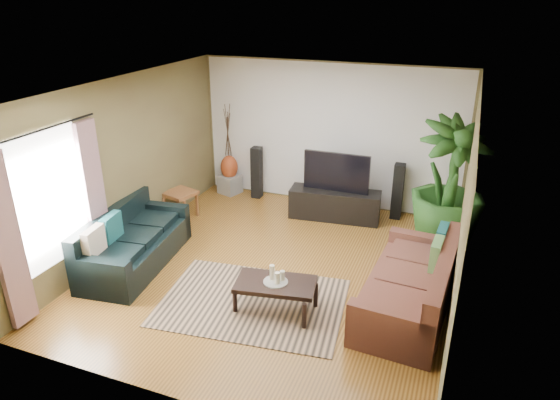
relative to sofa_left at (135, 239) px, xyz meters
The scene contains 28 objects.
floor 2.16m from the sofa_left, 16.53° to the left, with size 5.50×5.50×0.00m, color #956326.
ceiling 3.11m from the sofa_left, 16.53° to the left, with size 5.50×5.50×0.00m, color white.
wall_back 4.02m from the sofa_left, 58.84° to the left, with size 5.00×5.00×0.00m, color brown.
wall_front 3.10m from the sofa_left, 46.68° to the right, with size 5.00×5.00×0.00m, color brown.
wall_left 1.20m from the sofa_left, 128.22° to the left, with size 5.50×5.50×0.00m, color brown.
wall_right 4.66m from the sofa_left, ahead, with size 5.50×5.50×0.00m, color brown.
backwall_panel 4.02m from the sofa_left, 58.76° to the left, with size 4.90×4.90×0.00m, color white.
window_pane 1.47m from the sofa_left, 114.42° to the right, with size 1.80×1.80×0.00m, color white.
curtain_near 1.94m from the sofa_left, 102.99° to the right, with size 0.08×0.35×2.20m, color gray.
curtain_far 0.87m from the sofa_left, 148.35° to the right, with size 0.08×0.35×2.20m, color gray.
curtain_rod 2.16m from the sofa_left, 112.00° to the right, with size 0.03×0.03×1.90m, color black.
sofa_left is the anchor object (origin of this frame).
sofa_right 4.01m from the sofa_left, ahead, with size 2.21×1.00×0.85m, color brown.
area_rug 2.12m from the sofa_left, ahead, with size 2.42×1.71×0.01m, color tan.
coffee_table 2.44m from the sofa_left, ahead, with size 1.02×0.56×0.42m, color black.
candle_tray 2.43m from the sofa_left, ahead, with size 0.32×0.32×0.01m, color gray.
candle_tall 2.37m from the sofa_left, ahead, with size 0.07×0.07×0.20m, color #EDE2C8.
candle_mid 2.48m from the sofa_left, ahead, with size 0.07×0.07×0.16m, color #F0E9CB.
candle_short 2.49m from the sofa_left, ahead, with size 0.07×0.07×0.13m, color beige.
tv_stand 3.57m from the sofa_left, 48.40° to the left, with size 1.62×0.49×0.54m, color black.
television 3.62m from the sofa_left, 48.61° to the left, with size 1.19×0.06×0.70m, color black.
speaker_left 3.17m from the sofa_left, 78.19° to the left, with size 0.19×0.21×1.03m, color black.
speaker_right 4.61m from the sofa_left, 42.25° to the left, with size 0.19×0.21×1.03m, color black.
potted_plant 4.92m from the sofa_left, 28.77° to the left, with size 1.17×1.17×2.09m, color #204B19.
plant_pot 4.89m from the sofa_left, 28.77° to the left, with size 0.39×0.39×0.30m, color black.
pedestal 3.11m from the sofa_left, 89.23° to the left, with size 0.38×0.38×0.38m, color #989895.
vase 3.10m from the sofa_left, 89.23° to the left, with size 0.35×0.35×0.49m, color #973B1B.
side_table 1.67m from the sofa_left, 97.71° to the left, with size 0.50×0.50×0.53m, color brown.
Camera 1 is at (2.39, -6.02, 3.89)m, focal length 32.00 mm.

